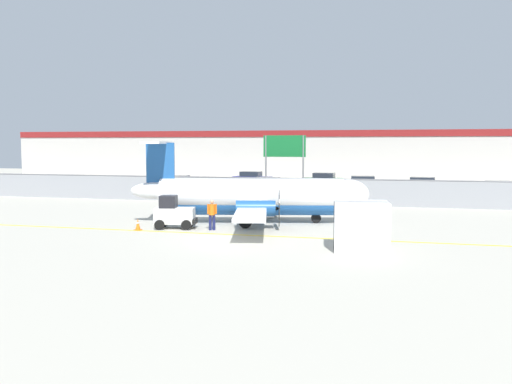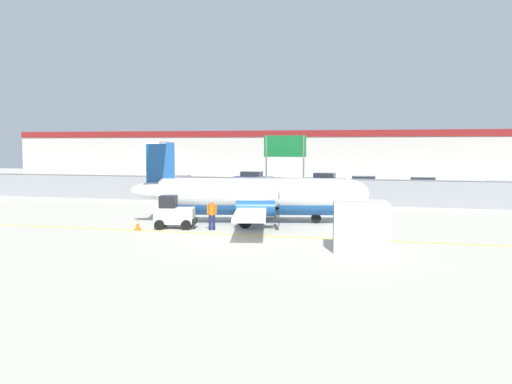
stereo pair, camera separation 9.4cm
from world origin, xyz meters
The scene contains 18 objects.
ground_plane centered at (0.00, 2.00, 0.00)m, with size 140.00×140.00×0.01m.
perimeter_fence centered at (0.00, 18.00, 1.12)m, with size 98.00×0.10×2.10m.
parking_lot_strip centered at (0.00, 29.50, 0.06)m, with size 98.00×17.00×0.12m.
background_building centered at (0.00, 47.99, 3.26)m, with size 91.00×8.10×6.50m.
commuter_airplane centered at (-0.88, 6.65, 1.60)m, with size 14.36×15.93×4.92m.
baggage_tug centered at (-4.81, 3.29, 0.86)m, with size 2.51×1.79×1.88m.
ground_crew_worker centered at (-2.50, 3.21, 0.95)m, with size 0.54×0.44×1.70m.
cargo_container centered at (5.95, -0.78, 1.10)m, with size 2.66×2.32×2.20m.
traffic_cone_near_left centered at (-5.59, 6.10, 0.31)m, with size 0.36×0.36×0.64m.
traffic_cone_near_right centered at (-6.48, 2.16, 0.31)m, with size 0.36×0.36×0.64m.
parked_car_0 centered at (-13.98, 25.47, 0.89)m, with size 4.34×2.31×1.58m.
parked_car_1 centered at (-8.95, 35.46, 0.89)m, with size 4.33×2.29×1.58m.
parked_car_2 centered at (-4.71, 24.78, 0.89)m, with size 4.32×2.26×1.58m.
parked_car_3 centered at (-0.78, 34.57, 0.89)m, with size 4.30×2.22×1.58m.
parked_car_4 centered at (3.71, 29.28, 0.89)m, with size 4.36×2.35×1.58m.
parked_car_5 centered at (9.25, 28.73, 0.89)m, with size 4.32×2.27×1.58m.
parked_car_6 centered at (15.47, 24.55, 0.89)m, with size 4.35×2.33×1.58m.
highway_sign centered at (-2.03, 20.38, 4.14)m, with size 3.60×0.14×5.50m.
Camera 1 is at (7.83, -26.45, 4.75)m, focal length 40.00 mm.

